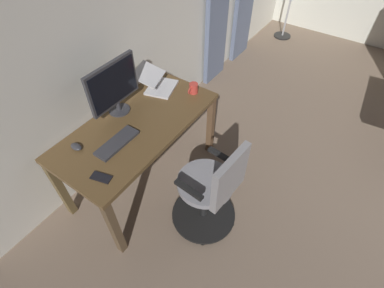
{
  "coord_description": "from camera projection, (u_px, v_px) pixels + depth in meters",
  "views": [
    {
      "loc": [
        2.56,
        -1.27,
        2.33
      ],
      "look_at": [
        1.48,
        -2.02,
        0.92
      ],
      "focal_mm": 26.83,
      "sensor_mm": 36.0,
      "label": 1
    }
  ],
  "objects": [
    {
      "name": "desk",
      "position": [
        139.0,
        131.0,
        2.41
      ],
      "size": [
        1.43,
        0.7,
        0.74
      ],
      "color": "brown",
      "rests_on": "ground"
    },
    {
      "name": "office_chair",
      "position": [
        211.0,
        192.0,
        2.23
      ],
      "size": [
        0.56,
        0.56,
        0.95
      ],
      "rotation": [
        0.0,
        0.0,
        3.06
      ],
      "color": "black",
      "rests_on": "ground"
    },
    {
      "name": "computer_monitor",
      "position": [
        114.0,
        86.0,
        2.27
      ],
      "size": [
        0.49,
        0.18,
        0.45
      ],
      "color": "#333338",
      "rests_on": "desk"
    },
    {
      "name": "computer_keyboard",
      "position": [
        117.0,
        143.0,
        2.17
      ],
      "size": [
        0.37,
        0.13,
        0.02
      ],
      "primitive_type": "cube",
      "color": "#333338",
      "rests_on": "desk"
    },
    {
      "name": "laptop",
      "position": [
        157.0,
        83.0,
        2.63
      ],
      "size": [
        0.37,
        0.42,
        0.18
      ],
      "rotation": [
        0.0,
        0.0,
        0.29
      ],
      "color": "silver",
      "rests_on": "desk"
    },
    {
      "name": "computer_mouse",
      "position": [
        76.0,
        147.0,
        2.14
      ],
      "size": [
        0.06,
        0.1,
        0.04
      ],
      "primitive_type": "ellipsoid",
      "color": "#333338",
      "rests_on": "desk"
    },
    {
      "name": "cell_phone_face_up",
      "position": [
        101.0,
        177.0,
        1.96
      ],
      "size": [
        0.1,
        0.16,
        0.01
      ],
      "primitive_type": "cube",
      "rotation": [
        0.0,
        0.0,
        0.27
      ],
      "color": "black",
      "rests_on": "desk"
    },
    {
      "name": "mug_coffee",
      "position": [
        193.0,
        88.0,
        2.58
      ],
      "size": [
        0.12,
        0.08,
        0.09
      ],
      "color": "#CC3D33",
      "rests_on": "desk"
    }
  ]
}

